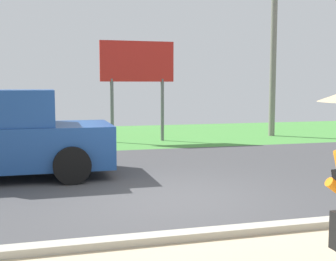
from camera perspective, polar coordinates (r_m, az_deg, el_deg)
The scene contains 3 objects.
ground_plane at distance 10.67m, azimuth -3.76°, elevation -5.15°, with size 40.00×22.00×0.20m.
utility_pole at distance 17.95m, azimuth 13.36°, elevation 11.25°, with size 1.80×0.24×7.10m.
roadside_billboard at distance 15.69m, azimuth -3.96°, elevation 7.89°, with size 2.60×0.12×3.50m.
Camera 1 is at (-2.06, -7.32, 1.98)m, focal length 47.64 mm.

